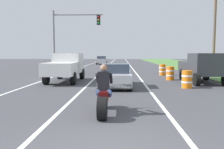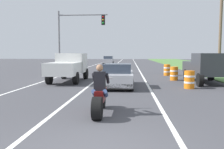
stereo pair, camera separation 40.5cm
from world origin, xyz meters
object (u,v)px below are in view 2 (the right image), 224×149
Objects in this scene: pickup_truck_left_lane_white at (69,66)px; pickup_truck_right_shoulder_dark_grey at (206,66)px; sports_car_silver at (118,76)px; construction_barrel_nearest at (189,80)px; construction_barrel_mid at (174,73)px; construction_barrel_far at (167,70)px; motorcycle_with_rider at (100,96)px; distant_car_far_ahead at (108,60)px; traffic_light_mast_near at (74,32)px.

pickup_truck_right_shoulder_dark_grey is at bearing -1.53° from pickup_truck_left_lane_white.
sports_car_silver is 6.17m from pickup_truck_right_shoulder_dark_grey.
pickup_truck_left_lane_white is at bearing 159.65° from construction_barrel_nearest.
construction_barrel_mid is at bearing 91.31° from construction_barrel_nearest.
construction_barrel_nearest is (-1.70, -2.58, -0.60)m from pickup_truck_right_shoulder_dark_grey.
sports_car_silver is 8.39m from construction_barrel_far.
construction_barrel_far is at bearing 108.38° from pickup_truck_right_shoulder_dark_grey.
motorcycle_with_rider is 14.44m from construction_barrel_far.
sports_car_silver is 29.26m from distant_car_far_ahead.
distant_car_far_ahead is (-3.19, 29.08, 0.14)m from sports_car_silver.
construction_barrel_nearest is (8.66, -8.88, -3.50)m from traffic_light_mast_near.
sports_car_silver is 0.90× the size of pickup_truck_left_lane_white.
construction_barrel_far is at bearing 90.18° from construction_barrel_nearest.
sports_car_silver is at bearing -83.74° from distant_car_far_ahead.
construction_barrel_far is (-0.02, 7.78, 0.00)m from construction_barrel_nearest.
traffic_light_mast_near is at bearing 106.35° from motorcycle_with_rider.
construction_barrel_far is (-1.73, 5.20, -0.60)m from pickup_truck_right_shoulder_dark_grey.
motorcycle_with_rider is 10.91m from construction_barrel_mid.
construction_barrel_far is (0.07, 3.72, 0.00)m from construction_barrel_mid.
sports_car_silver is 10.20m from traffic_light_mast_near.
traffic_light_mast_near reaches higher than construction_barrel_far.
motorcycle_with_rider is 15.90m from traffic_light_mast_near.
motorcycle_with_rider is at bearing -125.50° from construction_barrel_nearest.
motorcycle_with_rider is at bearing -85.24° from distant_car_far_ahead.
distant_car_far_ahead reaches higher than construction_barrel_nearest.
motorcycle_with_rider reaches higher than construction_barrel_far.
traffic_light_mast_near reaches higher than motorcycle_with_rider.
sports_car_silver is 4.30× the size of construction_barrel_far.
sports_car_silver is 0.90× the size of pickup_truck_right_shoulder_dark_grey.
traffic_light_mast_near is 1.50× the size of distant_car_far_ahead.
traffic_light_mast_near reaches higher than sports_car_silver.
distant_car_far_ahead is (-7.23, 21.73, 0.27)m from construction_barrel_far.
pickup_truck_right_shoulder_dark_grey is 4.80× the size of construction_barrel_far.
construction_barrel_far is at bearing -71.61° from distant_car_far_ahead.
pickup_truck_right_shoulder_dark_grey is at bearing 55.09° from motorcycle_with_rider.
motorcycle_with_rider reaches higher than distant_car_far_ahead.
construction_barrel_nearest is at bearing -89.82° from construction_barrel_far.
traffic_light_mast_near is 6.00× the size of construction_barrel_mid.
sports_car_silver is (0.23, 6.44, 0.04)m from motorcycle_with_rider.
pickup_truck_left_lane_white is (-3.56, 2.40, 0.48)m from sports_car_silver.
motorcycle_with_rider is 0.51× the size of sports_car_silver.
motorcycle_with_rider is 10.49m from pickup_truck_right_shoulder_dark_grey.
pickup_truck_left_lane_white is 1.00× the size of pickup_truck_right_shoulder_dark_grey.
construction_barrel_nearest is 7.78m from construction_barrel_far.
construction_barrel_mid is (7.52, 1.23, -0.60)m from pickup_truck_left_lane_white.
motorcycle_with_rider is at bearing -73.65° from traffic_light_mast_near.
construction_barrel_far is (4.27, 13.79, -0.09)m from motorcycle_with_rider.
motorcycle_with_rider is at bearing -124.91° from pickup_truck_right_shoulder_dark_grey.
construction_barrel_nearest is 0.25× the size of distant_car_far_ahead.
pickup_truck_left_lane_white is 9.32m from pickup_truck_right_shoulder_dark_grey.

